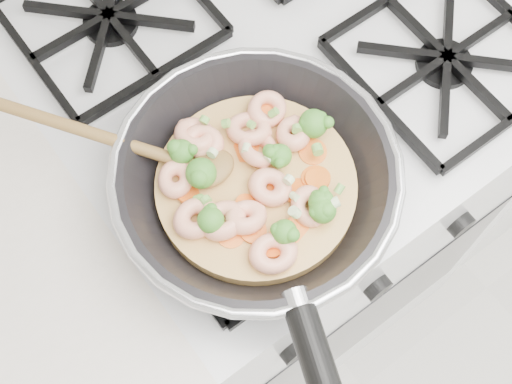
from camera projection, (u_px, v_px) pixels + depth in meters
stove at (269, 186)px, 1.29m from camera, size 0.60×0.60×0.92m
skillet at (255, 185)px, 0.75m from camera, size 0.38×0.59×0.10m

